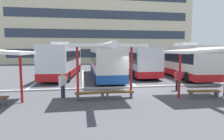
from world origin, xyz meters
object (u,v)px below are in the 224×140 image
object	(u,v)px
coach_bus_1	(104,62)
coach_bus_3	(178,61)
bench_1	(90,94)
waiting_passenger_3	(178,79)
waiting_passenger_2	(63,83)
coach_bus_0	(64,61)
bench_3	(204,92)
waiting_shelter_2	(207,51)
coach_bus_2	(135,60)
waiting_shelter_1	(105,47)
bench_2	(119,93)

from	to	relation	value
coach_bus_1	coach_bus_3	xyz separation A→B (m)	(8.55, -0.44, 0.07)
bench_1	waiting_passenger_3	xyz separation A→B (m)	(6.50, 1.48, 0.55)
waiting_passenger_2	coach_bus_1	bearing A→B (deg)	67.25
coach_bus_3	waiting_passenger_3	world-z (taller)	coach_bus_3
coach_bus_0	bench_3	xyz separation A→B (m)	(9.61, -11.54, -1.44)
coach_bus_1	waiting_shelter_2	bearing A→B (deg)	-63.24
bench_3	coach_bus_3	bearing A→B (deg)	70.24
coach_bus_2	bench_3	bearing A→B (deg)	-86.03
coach_bus_3	waiting_shelter_1	distance (m)	13.37
coach_bus_3	waiting_shelter_2	size ratio (longest dim) A/B	2.50
coach_bus_1	coach_bus_3	world-z (taller)	coach_bus_3
coach_bus_1	waiting_shelter_1	xyz separation A→B (m)	(-1.08, -9.62, 1.45)
coach_bus_0	coach_bus_1	bearing A→B (deg)	-19.05
bench_1	bench_3	bearing A→B (deg)	-5.35
coach_bus_2	waiting_passenger_2	size ratio (longest dim) A/B	7.85
waiting_shelter_2	bench_2	bearing A→B (deg)	171.09
coach_bus_0	coach_bus_2	bearing A→B (deg)	5.17
coach_bus_2	waiting_shelter_2	size ratio (longest dim) A/B	2.51
waiting_shelter_2	coach_bus_2	bearing A→B (deg)	93.92
bench_2	bench_3	bearing A→B (deg)	-7.36
coach_bus_1	waiting_passenger_3	size ratio (longest dim) A/B	8.04
waiting_passenger_2	waiting_shelter_1	bearing A→B (deg)	-19.94
coach_bus_0	waiting_shelter_2	world-z (taller)	coach_bus_0
bench_3	waiting_passenger_3	xyz separation A→B (m)	(-0.59, 2.15, 0.54)
coach_bus_2	bench_1	size ratio (longest dim) A/B	6.80
bench_1	bench_3	distance (m)	7.12
coach_bus_0	waiting_shelter_2	bearing A→B (deg)	-50.58
waiting_shelter_1	bench_1	xyz separation A→B (m)	(-0.90, 0.30, -2.80)
bench_1	waiting_passenger_3	world-z (taller)	waiting_passenger_3
bench_3	waiting_passenger_2	size ratio (longest dim) A/B	1.27
coach_bus_1	bench_1	xyz separation A→B (m)	(-1.98, -9.33, -1.36)
waiting_shelter_2	bench_3	bearing A→B (deg)	90.00
coach_bus_0	coach_bus_2	distance (m)	8.79
waiting_passenger_2	coach_bus_3	bearing A→B (deg)	34.11
coach_bus_3	bench_2	world-z (taller)	coach_bus_3
coach_bus_0	waiting_passenger_3	world-z (taller)	coach_bus_0
bench_2	waiting_passenger_2	distance (m)	3.57
coach_bus_3	bench_2	xyz separation A→B (m)	(-8.72, -8.87, -1.43)
coach_bus_1	bench_2	xyz separation A→B (m)	(-0.18, -9.31, -1.36)
coach_bus_2	bench_3	size ratio (longest dim) A/B	6.19
coach_bus_2	waiting_passenger_3	world-z (taller)	coach_bus_2
waiting_shelter_2	bench_1	bearing A→B (deg)	173.48
coach_bus_1	waiting_passenger_2	xyz separation A→B (m)	(-3.64, -8.69, -0.78)
bench_1	bench_2	size ratio (longest dim) A/B	1.02
bench_2	waiting_shelter_2	bearing A→B (deg)	-8.91
coach_bus_2	bench_2	bearing A→B (deg)	-110.82
waiting_shelter_2	waiting_passenger_3	distance (m)	3.11
coach_bus_0	waiting_shelter_2	size ratio (longest dim) A/B	2.39
waiting_passenger_2	bench_1	bearing A→B (deg)	-20.87
bench_3	bench_1	bearing A→B (deg)	174.65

